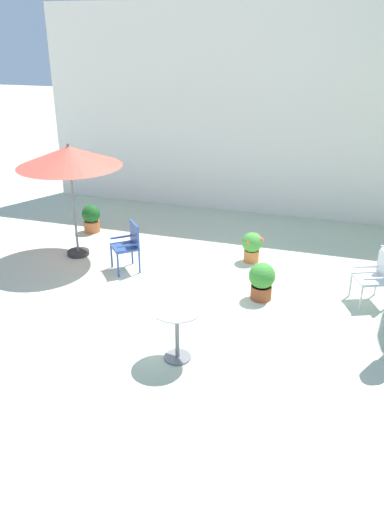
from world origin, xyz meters
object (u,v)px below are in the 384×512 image
Objects in this scene: patio_chair_1 at (376,275)px; patio_chair_0 at (129,243)px; patio_umbrella_0 at (69,157)px; cafe_table_0 at (177,324)px; potted_plant_2 at (91,218)px; potted_plant_1 at (252,246)px; potted_plant_3 at (262,280)px.

patio_chair_0 is at bearing -179.34° from patio_chair_1.
patio_chair_0 is 4.39m from patio_chair_1.
patio_umbrella_0 is 2.88× the size of cafe_table_0.
potted_plant_2 is at bearing 105.21° from patio_umbrella_0.
potted_plant_3 is (0.46, -1.46, 0.01)m from potted_plant_1.
patio_umbrella_0 reaches higher than potted_plant_1.
patio_chair_0 is at bearing -14.32° from patio_umbrella_0.
potted_plant_3 is at bearing -166.08° from patio_chair_1.
patio_chair_0 is 1.54× the size of potted_plant_1.
patio_umbrella_0 is 1.96m from patio_chair_0.
potted_plant_1 is at bearing 107.43° from potted_plant_3.
patio_chair_0 reaches higher than cafe_table_0.
potted_plant_2 is (-0.34, 1.25, -1.66)m from patio_umbrella_0.
patio_umbrella_0 is 4.26m from potted_plant_3.
patio_chair_0 reaches higher than potted_plant_2.
potted_plant_2 is (-1.62, 1.58, -0.22)m from patio_chair_0.
cafe_table_0 is 1.26× the size of potted_plant_2.
patio_umbrella_0 is 3.62× the size of potted_plant_2.
potted_plant_3 is (0.79, 2.05, -0.20)m from cafe_table_0.
potted_plant_1 is 3.79m from potted_plant_2.
cafe_table_0 reaches higher than potted_plant_3.
cafe_table_0 is at bearing -95.40° from potted_plant_1.
patio_chair_1 is at bearing -14.28° from potted_plant_2.
patio_umbrella_0 is 2.44× the size of patio_chair_0.
potted_plant_1 is at bearing 26.44° from patio_chair_0.
patio_umbrella_0 is at bearing -74.79° from potted_plant_2.
potted_plant_1 is 0.96× the size of potted_plant_2.
patio_umbrella_0 reaches higher than patio_chair_1.
patio_chair_1 is at bearing -2.79° from patio_umbrella_0.
potted_plant_1 is at bearing 12.12° from patio_umbrella_0.
potted_plant_1 is (3.41, 0.73, -1.65)m from patio_umbrella_0.
patio_chair_1 reaches higher than potted_plant_2.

